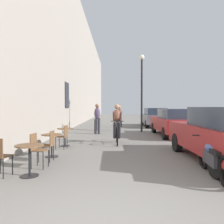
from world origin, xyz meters
TOP-DOWN VIEW (x-y plane):
  - building_facade_left at (-3.45, 14.00)m, footprint 0.54×68.00m
  - cafe_table_near at (-1.93, 2.14)m, footprint 0.64×0.64m
  - cafe_chair_near_toward_street at (-2.01, 2.85)m, footprint 0.43×0.43m
  - cafe_table_mid at (-1.99, 4.07)m, footprint 0.64×0.64m
  - cafe_chair_mid_toward_street at (-1.91, 3.51)m, footprint 0.41×0.41m
  - cafe_table_far at (-2.01, 6.01)m, footprint 0.64×0.64m
  - cafe_chair_far_toward_street at (-1.93, 5.40)m, footprint 0.44×0.44m
  - cyclist_on_bicycle at (0.11, 6.73)m, footprint 0.52×1.76m
  - pedestrian_near at (-1.03, 9.95)m, footprint 0.36×0.27m
  - pedestrian_mid at (-1.15, 11.89)m, footprint 0.35×0.25m
  - pedestrian_far at (0.39, 14.48)m, footprint 0.36×0.27m
  - street_lamp at (1.72, 11.16)m, footprint 0.32×0.32m
  - parked_car_nearest at (3.10, 3.40)m, footprint 1.96×4.49m
  - parked_car_second at (3.21, 9.10)m, footprint 1.82×4.20m
  - parked_car_third at (3.18, 14.78)m, footprint 1.83×4.24m
  - parked_motorcycle at (2.27, 2.20)m, footprint 0.62×2.15m

SIDE VIEW (x-z plane):
  - parked_motorcycle at x=2.27m, z-range -0.05..0.86m
  - cafe_chair_near_toward_street at x=-2.01m, z-range 0.07..0.96m
  - cafe_chair_mid_toward_street at x=-1.91m, z-range 0.07..0.96m
  - cafe_chair_far_toward_street at x=-1.93m, z-range 0.07..0.96m
  - cafe_table_near at x=-1.93m, z-range 0.16..0.88m
  - cafe_table_mid at x=-1.99m, z-range 0.16..0.88m
  - cafe_table_far at x=-2.01m, z-range 0.16..0.88m
  - parked_car_second at x=3.21m, z-range 0.03..1.51m
  - parked_car_third at x=3.18m, z-range 0.03..1.53m
  - cyclist_on_bicycle at x=0.11m, z-range -0.06..1.68m
  - parked_car_nearest at x=3.10m, z-range 0.03..1.61m
  - pedestrian_far at x=0.39m, z-range 0.11..1.81m
  - pedestrian_mid at x=-1.15m, z-range 0.11..1.82m
  - pedestrian_near at x=-1.03m, z-range 0.11..1.87m
  - street_lamp at x=1.72m, z-range 0.66..5.56m
  - building_facade_left at x=-3.45m, z-range 0.00..11.46m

